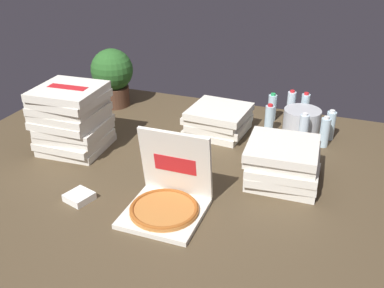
# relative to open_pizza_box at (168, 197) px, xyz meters

# --- Properties ---
(ground_plane) EXTENTS (3.20, 2.40, 0.02)m
(ground_plane) POSITION_rel_open_pizza_box_xyz_m (-0.08, 0.41, -0.09)
(ground_plane) COLOR #4C3D28
(open_pizza_box) EXTENTS (0.40, 0.41, 0.42)m
(open_pizza_box) POSITION_rel_open_pizza_box_xyz_m (0.00, 0.00, 0.00)
(open_pizza_box) COLOR silver
(open_pizza_box) RESTS_ON ground_plane
(pizza_stack_left_near) EXTENTS (0.44, 0.44, 0.25)m
(pizza_stack_left_near) POSITION_rel_open_pizza_box_xyz_m (0.51, 0.51, 0.04)
(pizza_stack_left_near) COLOR silver
(pizza_stack_left_near) RESTS_ON ground_plane
(pizza_stack_center_far) EXTENTS (0.45, 0.44, 0.44)m
(pizza_stack_center_far) POSITION_rel_open_pizza_box_xyz_m (-0.86, 0.43, 0.14)
(pizza_stack_center_far) COLOR silver
(pizza_stack_center_far) RESTS_ON ground_plane
(pizza_stack_left_far) EXTENTS (0.45, 0.44, 0.20)m
(pizza_stack_left_far) POSITION_rel_open_pizza_box_xyz_m (-0.04, 1.02, 0.02)
(pizza_stack_left_far) COLOR silver
(pizza_stack_left_far) RESTS_ON ground_plane
(ice_bucket) EXTENTS (0.27, 0.27, 0.16)m
(ice_bucket) POSITION_rel_open_pizza_box_xyz_m (0.52, 1.26, -0.00)
(ice_bucket) COLOR #B7BABF
(ice_bucket) RESTS_ON ground_plane
(water_bottle_0) EXTENTS (0.07, 0.07, 0.22)m
(water_bottle_0) POSITION_rel_open_pizza_box_xyz_m (0.70, 1.06, 0.02)
(water_bottle_0) COLOR silver
(water_bottle_0) RESTS_ON ground_plane
(water_bottle_1) EXTENTS (0.07, 0.07, 0.22)m
(water_bottle_1) POSITION_rel_open_pizza_box_xyz_m (0.30, 1.14, 0.02)
(water_bottle_1) COLOR silver
(water_bottle_1) RESTS_ON ground_plane
(water_bottle_2) EXTENTS (0.07, 0.07, 0.22)m
(water_bottle_2) POSITION_rel_open_pizza_box_xyz_m (0.55, 1.07, 0.02)
(water_bottle_2) COLOR silver
(water_bottle_2) RESTS_ON ground_plane
(water_bottle_3) EXTENTS (0.07, 0.07, 0.22)m
(water_bottle_3) POSITION_rel_open_pizza_box_xyz_m (0.40, 1.49, 0.02)
(water_bottle_3) COLOR silver
(water_bottle_3) RESTS_ON ground_plane
(water_bottle_4) EXTENTS (0.07, 0.07, 0.22)m
(water_bottle_4) POSITION_rel_open_pizza_box_xyz_m (0.28, 1.37, 0.02)
(water_bottle_4) COLOR silver
(water_bottle_4) RESTS_ON ground_plane
(water_bottle_5) EXTENTS (0.07, 0.07, 0.22)m
(water_bottle_5) POSITION_rel_open_pizza_box_xyz_m (0.72, 1.18, 0.02)
(water_bottle_5) COLOR silver
(water_bottle_5) RESTS_ON ground_plane
(water_bottle_6) EXTENTS (0.07, 0.07, 0.22)m
(water_bottle_6) POSITION_rel_open_pizza_box_xyz_m (0.51, 1.47, 0.02)
(water_bottle_6) COLOR silver
(water_bottle_6) RESTS_ON ground_plane
(potted_plant) EXTENTS (0.34, 0.34, 0.47)m
(potted_plant) POSITION_rel_open_pizza_box_xyz_m (-1.01, 1.22, 0.18)
(potted_plant) COLOR #513323
(potted_plant) RESTS_ON ground_plane
(napkin_pile) EXTENTS (0.16, 0.16, 0.04)m
(napkin_pile) POSITION_rel_open_pizza_box_xyz_m (-0.49, -0.08, -0.06)
(napkin_pile) COLOR white
(napkin_pile) RESTS_ON ground_plane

